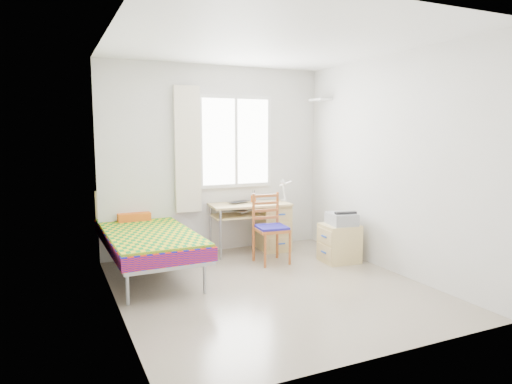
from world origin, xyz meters
TOP-DOWN VIEW (x-y plane):
  - floor at (0.00, 0.00)m, footprint 3.50×3.50m
  - ceiling at (0.00, 0.00)m, footprint 3.50×3.50m
  - wall_back at (0.00, 1.75)m, footprint 3.20×0.00m
  - wall_left at (-1.60, 0.00)m, footprint 0.00×3.50m
  - wall_right at (1.60, 0.00)m, footprint 0.00×3.50m
  - window at (0.30, 1.73)m, footprint 1.10×0.04m
  - curtain at (-0.42, 1.68)m, footprint 0.35×0.05m
  - floating_shelf at (1.49, 1.40)m, footprint 0.20×0.32m
  - bed at (-1.11, 1.13)m, footprint 1.02×2.11m
  - desk at (0.69, 1.45)m, footprint 1.15×0.60m
  - chair at (0.44, 0.89)m, footprint 0.43×0.43m
  - cabinet at (1.26, 0.52)m, footprint 0.49×0.44m
  - printer at (1.28, 0.50)m, footprint 0.38×0.42m
  - laptop at (0.28, 1.51)m, footprint 0.37×0.30m
  - pen_cup at (0.51, 1.58)m, footprint 0.10×0.10m
  - task_lamp at (0.89, 1.36)m, footprint 0.21×0.30m
  - book at (0.19, 1.46)m, footprint 0.21×0.25m

SIDE VIEW (x-z plane):
  - floor at x=0.00m, z-range 0.00..0.00m
  - cabinet at x=1.26m, z-range 0.00..0.50m
  - desk at x=0.69m, z-range 0.03..0.73m
  - bed at x=-1.11m, z-range -0.01..0.89m
  - chair at x=0.44m, z-range 0.06..0.96m
  - printer at x=1.28m, z-range 0.50..0.66m
  - book at x=0.19m, z-range 0.58..0.60m
  - laptop at x=0.28m, z-range 0.69..0.72m
  - pen_cup at x=0.51m, z-range 0.69..0.79m
  - task_lamp at x=0.89m, z-range 0.74..1.08m
  - wall_left at x=-1.60m, z-range -0.45..3.05m
  - wall_right at x=1.60m, z-range -0.45..3.05m
  - wall_back at x=0.00m, z-range -0.30..2.90m
  - curtain at x=-0.42m, z-range 0.60..2.30m
  - window at x=0.30m, z-range 0.90..2.20m
  - floating_shelf at x=1.49m, z-range 2.13..2.17m
  - ceiling at x=0.00m, z-range 2.60..2.60m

